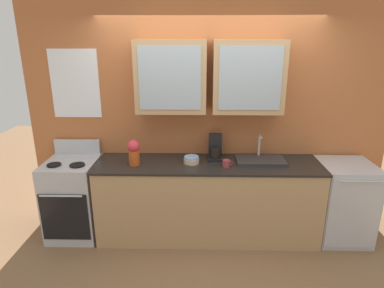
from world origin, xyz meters
TOP-DOWN VIEW (x-y plane):
  - ground_plane at (0.00, 0.00)m, footprint 10.00×10.00m
  - back_wall_unit at (-0.01, 0.32)m, footprint 4.25×0.42m
  - counter at (0.00, 0.00)m, footprint 2.54×0.65m
  - stove_range at (-1.58, -0.00)m, footprint 0.57×0.65m
  - sink_faucet at (0.59, 0.07)m, footprint 0.55×0.32m
  - bowl_stack at (-0.19, -0.00)m, footprint 0.17×0.17m
  - vase at (-0.82, -0.06)m, footprint 0.14×0.14m
  - cup_near_sink at (0.19, -0.10)m, footprint 0.11×0.08m
  - dishwasher at (1.56, -0.00)m, footprint 0.59×0.64m
  - coffee_maker at (0.08, 0.15)m, footprint 0.17×0.20m

SIDE VIEW (x-z plane):
  - ground_plane at x=0.00m, z-range 0.00..0.00m
  - dishwasher at x=1.56m, z-range 0.00..0.92m
  - counter at x=0.00m, z-range 0.00..0.92m
  - stove_range at x=-1.58m, z-range -0.08..1.02m
  - sink_faucet at x=0.59m, z-range 0.80..1.09m
  - cup_near_sink at x=0.19m, z-range 0.92..1.00m
  - bowl_stack at x=-0.19m, z-range 0.92..1.00m
  - coffee_maker at x=0.08m, z-range 0.88..1.17m
  - vase at x=-0.82m, z-range 0.93..1.22m
  - back_wall_unit at x=-0.01m, z-range 0.11..2.92m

